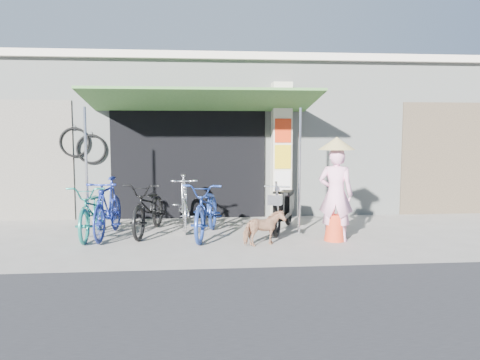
{
  "coord_description": "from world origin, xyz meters",
  "views": [
    {
      "loc": [
        -1.0,
        -7.85,
        1.88
      ],
      "look_at": [
        -0.2,
        1.0,
        1.0
      ],
      "focal_mm": 35.0,
      "sensor_mm": 36.0,
      "label": 1
    }
  ],
  "objects": [
    {
      "name": "bicycle_shop",
      "position": [
        -0.0,
        5.09,
        1.83
      ],
      "size": [
        12.3,
        5.3,
        3.66
      ],
      "color": "#9DA39B",
      "rests_on": "ground"
    },
    {
      "name": "street_dog",
      "position": [
        0.09,
        -0.18,
        0.3
      ],
      "size": [
        0.77,
        0.56,
        0.59
      ],
      "primitive_type": "imported",
      "rotation": [
        0.0,
        0.0,
        1.95
      ],
      "color": "tan",
      "rests_on": "ground"
    },
    {
      "name": "ground",
      "position": [
        0.0,
        0.0,
        0.0
      ],
      "size": [
        80.0,
        80.0,
        0.0
      ],
      "primitive_type": "plane",
      "color": "gray",
      "rests_on": "ground"
    },
    {
      "name": "neighbour_right",
      "position": [
        5.0,
        2.59,
        1.3
      ],
      "size": [
        2.6,
        0.06,
        2.6
      ],
      "primitive_type": "cube",
      "color": "brown",
      "rests_on": "ground"
    },
    {
      "name": "awning",
      "position": [
        -0.9,
        1.63,
        2.51
      ],
      "size": [
        4.6,
        1.88,
        2.72
      ],
      "color": "#3B6A30",
      "rests_on": "ground"
    },
    {
      "name": "bike_blue",
      "position": [
        -2.64,
        0.73,
        0.54
      ],
      "size": [
        0.65,
        1.84,
        1.09
      ],
      "primitive_type": "imported",
      "rotation": [
        0.0,
        0.0,
        -0.08
      ],
      "color": "navy",
      "rests_on": "ground"
    },
    {
      "name": "shop_pillar",
      "position": [
        0.85,
        2.45,
        1.5
      ],
      "size": [
        0.42,
        0.44,
        3.0
      ],
      "color": "beige",
      "rests_on": "ground"
    },
    {
      "name": "nun",
      "position": [
        1.4,
        0.09,
        0.9
      ],
      "size": [
        0.7,
        0.64,
        1.82
      ],
      "rotation": [
        0.0,
        0.0,
        2.78
      ],
      "color": "#F4A5C6",
      "rests_on": "ground"
    },
    {
      "name": "bike_silver",
      "position": [
        -1.28,
        1.38,
        0.54
      ],
      "size": [
        0.6,
        1.81,
        1.07
      ],
      "primitive_type": "imported",
      "rotation": [
        0.0,
        0.0,
        0.05
      ],
      "color": "silver",
      "rests_on": "ground"
    },
    {
      "name": "bike_navy",
      "position": [
        -0.84,
        0.6,
        0.51
      ],
      "size": [
        1.05,
        2.04,
        1.02
      ],
      "primitive_type": "imported",
      "rotation": [
        0.0,
        0.0,
        -0.2
      ],
      "color": "navy",
      "rests_on": "ground"
    },
    {
      "name": "moped",
      "position": [
        0.65,
        1.02,
        0.43
      ],
      "size": [
        0.78,
        1.59,
        0.94
      ],
      "rotation": [
        0.0,
        0.0,
        -0.38
      ],
      "color": "black",
      "rests_on": "ground"
    },
    {
      "name": "neighbour_left",
      "position": [
        -5.0,
        2.59,
        1.3
      ],
      "size": [
        2.6,
        0.06,
        2.6
      ],
      "primitive_type": "cube",
      "color": "#6B665B",
      "rests_on": "ground"
    },
    {
      "name": "bike_teal",
      "position": [
        -2.92,
        0.77,
        0.48
      ],
      "size": [
        0.65,
        1.85,
        0.97
      ],
      "primitive_type": "imported",
      "rotation": [
        0.0,
        0.0,
        -0.0
      ],
      "color": "#186C5F",
      "rests_on": "ground"
    },
    {
      "name": "bike_black",
      "position": [
        -1.92,
        0.96,
        0.49
      ],
      "size": [
        0.98,
        1.97,
        0.99
      ],
      "primitive_type": "imported",
      "rotation": [
        0.0,
        0.0,
        -0.18
      ],
      "color": "black",
      "rests_on": "ground"
    }
  ]
}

